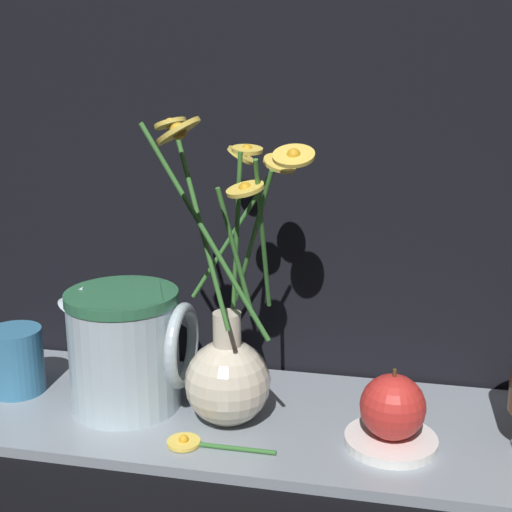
% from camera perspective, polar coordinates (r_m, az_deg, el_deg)
% --- Properties ---
extents(ground_plane, '(6.00, 6.00, 0.00)m').
position_cam_1_polar(ground_plane, '(0.85, 0.81, -13.36)').
color(ground_plane, black).
extents(shelf, '(0.77, 0.25, 0.01)m').
position_cam_1_polar(shelf, '(0.84, 0.81, -13.01)').
color(shelf, gray).
rests_on(shelf, ground_plane).
extents(vase_with_flowers, '(0.16, 0.27, 0.35)m').
position_cam_1_polar(vase_with_flowers, '(0.80, -2.22, -8.68)').
color(vase_with_flowers, beige).
rests_on(vase_with_flowers, shelf).
extents(yellow_mug, '(0.08, 0.07, 0.08)m').
position_cam_1_polar(yellow_mug, '(0.93, -18.93, -8.00)').
color(yellow_mug, teal).
rests_on(yellow_mug, shelf).
extents(ceramic_pitcher, '(0.15, 0.13, 0.15)m').
position_cam_1_polar(ceramic_pitcher, '(0.85, -10.34, -6.99)').
color(ceramic_pitcher, silver).
rests_on(ceramic_pitcher, shelf).
extents(saucer_plate, '(0.10, 0.10, 0.01)m').
position_cam_1_polar(saucer_plate, '(0.80, 10.73, -14.31)').
color(saucer_plate, white).
rests_on(saucer_plate, shelf).
extents(orange_fruit, '(0.07, 0.07, 0.08)m').
position_cam_1_polar(orange_fruit, '(0.78, 10.88, -11.76)').
color(orange_fruit, red).
rests_on(orange_fruit, saucer_plate).
extents(loose_daisy, '(0.12, 0.04, 0.01)m').
position_cam_1_polar(loose_daisy, '(0.78, -4.80, -14.72)').
color(loose_daisy, '#336B2D').
rests_on(loose_daisy, shelf).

